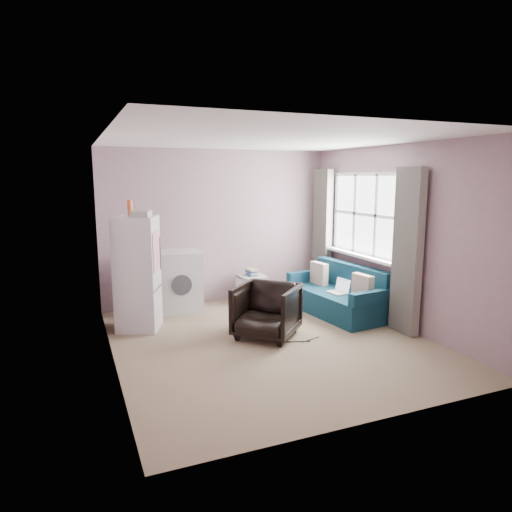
{
  "coord_description": "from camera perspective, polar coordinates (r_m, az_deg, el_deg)",
  "views": [
    {
      "loc": [
        -2.28,
        -5.04,
        2.06
      ],
      "look_at": [
        0.05,
        0.6,
        1.0
      ],
      "focal_mm": 32.0,
      "sensor_mm": 36.0,
      "label": 1
    }
  ],
  "objects": [
    {
      "name": "room",
      "position": [
        5.61,
        2.03,
        1.56
      ],
      "size": [
        3.84,
        4.24,
        2.54
      ],
      "color": "#8A755A",
      "rests_on": "ground"
    },
    {
      "name": "washing_machine",
      "position": [
        7.2,
        -9.61,
        -2.89
      ],
      "size": [
        0.72,
        0.72,
        0.93
      ],
      "rotation": [
        0.0,
        0.0,
        -0.1
      ],
      "color": "silver",
      "rests_on": "ground"
    },
    {
      "name": "armchair",
      "position": [
        5.94,
        1.33,
        -6.54
      ],
      "size": [
        1.02,
        1.02,
        0.77
      ],
      "primitive_type": "imported",
      "rotation": [
        0.0,
        0.0,
        -0.78
      ],
      "color": "black",
      "rests_on": "ground"
    },
    {
      "name": "fridge",
      "position": [
        6.35,
        -14.59,
        -2.04
      ],
      "size": [
        0.69,
        0.69,
        1.76
      ],
      "rotation": [
        0.0,
        0.0,
        -0.39
      ],
      "color": "silver",
      "rests_on": "ground"
    },
    {
      "name": "side_table",
      "position": [
        7.56,
        -0.54,
        -3.86
      ],
      "size": [
        0.43,
        0.43,
        0.57
      ],
      "rotation": [
        0.0,
        0.0,
        0.02
      ],
      "color": "#B2B2AE",
      "rests_on": "ground"
    },
    {
      "name": "window_dressing",
      "position": [
        7.1,
        12.75,
        1.89
      ],
      "size": [
        0.17,
        2.62,
        2.18
      ],
      "color": "white",
      "rests_on": "ground"
    },
    {
      "name": "sofa",
      "position": [
        7.07,
        10.37,
        -4.97
      ],
      "size": [
        0.93,
        1.73,
        0.74
      ],
      "rotation": [
        0.0,
        0.0,
        0.11
      ],
      "color": "#113D51",
      "rests_on": "ground"
    },
    {
      "name": "floor_cables",
      "position": [
        5.94,
        6.11,
        -10.45
      ],
      "size": [
        0.48,
        0.11,
        0.01
      ],
      "rotation": [
        0.0,
        0.0,
        0.05
      ],
      "color": "black",
      "rests_on": "ground"
    }
  ]
}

